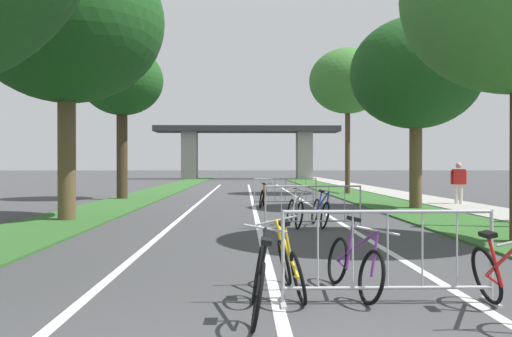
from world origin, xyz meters
TOP-DOWN VIEW (x-y plane):
  - grass_verge_left at (-5.27, 27.27)m, footprint 2.49×66.66m
  - grass_verge_right at (5.27, 27.27)m, footprint 2.49×66.66m
  - sidewalk_path_right at (7.57, 27.27)m, footprint 2.11×66.66m
  - lane_stripe_center at (0.00, 19.28)m, footprint 0.14×38.56m
  - lane_stripe_right_lane at (2.21, 19.28)m, footprint 0.14×38.56m
  - lane_stripe_left_lane at (-2.21, 19.28)m, footprint 0.14×38.56m
  - overpass_bridge at (0.00, 55.09)m, footprint 20.25×3.81m
  - tree_left_maple_mid at (-5.24, 11.83)m, footprint 5.33×5.33m
  - tree_left_oak_near at (-5.84, 20.93)m, footprint 3.68×3.68m
  - tree_right_pine_near at (5.66, 15.51)m, footprint 4.58×4.58m
  - tree_right_cypress_far at (5.12, 24.84)m, footprint 4.06×4.06m
  - crowd_barrier_nearest at (1.23, 3.11)m, footprint 2.40×0.44m
  - crowd_barrier_second at (1.32, 10.01)m, footprint 2.42×0.55m
  - crowd_barrier_third at (1.19, 16.92)m, footprint 2.42×0.58m
  - bicycle_black_0 at (-0.22, 2.66)m, footprint 0.49×1.68m
  - bicycle_white_1 at (0.91, 10.41)m, footprint 0.56×1.70m
  - bicycle_purple_2 at (0.95, 3.59)m, footprint 0.68×1.66m
  - bicycle_yellow_3 at (0.17, 3.53)m, footprint 0.55×1.58m
  - bicycle_blue_4 at (1.55, 10.44)m, footprint 0.56×1.77m
  - bicycle_red_5 at (2.31, 2.54)m, footprint 0.51×1.67m
  - bicycle_orange_6 at (0.34, 16.42)m, footprint 0.57×1.74m
  - pedestrian_strolling at (7.80, 17.01)m, footprint 0.59×0.32m

SIDE VIEW (x-z plane):
  - lane_stripe_center at x=0.00m, z-range 0.00..0.01m
  - lane_stripe_right_lane at x=2.21m, z-range 0.00..0.01m
  - lane_stripe_left_lane at x=-2.21m, z-range 0.00..0.01m
  - grass_verge_left at x=-5.27m, z-range 0.00..0.05m
  - grass_verge_right at x=5.27m, z-range 0.00..0.05m
  - sidewalk_path_right at x=7.57m, z-range 0.00..0.08m
  - bicycle_purple_2 at x=0.95m, z-range -0.10..0.80m
  - bicycle_yellow_3 at x=0.17m, z-range -0.10..0.81m
  - bicycle_red_5 at x=2.31m, z-range -0.10..0.83m
  - bicycle_black_0 at x=-0.22m, z-range -0.08..0.82m
  - bicycle_orange_6 at x=0.34m, z-range -0.08..0.83m
  - bicycle_white_1 at x=0.91m, z-range -0.11..0.86m
  - bicycle_blue_4 at x=1.55m, z-range -0.11..0.86m
  - crowd_barrier_nearest at x=1.23m, z-range 0.00..1.05m
  - crowd_barrier_second at x=1.32m, z-range 0.00..1.05m
  - crowd_barrier_third at x=1.19m, z-range 0.00..1.05m
  - pedestrian_strolling at x=7.80m, z-range 0.18..1.82m
  - overpass_bridge at x=0.00m, z-range 1.26..7.07m
  - tree_right_pine_near at x=5.66m, z-range 1.39..8.11m
  - tree_left_oak_near at x=-5.84m, z-range 1.82..8.73m
  - tree_left_maple_mid at x=-5.24m, z-range 1.61..9.40m
  - tree_right_cypress_far at x=5.12m, z-range 2.12..9.84m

